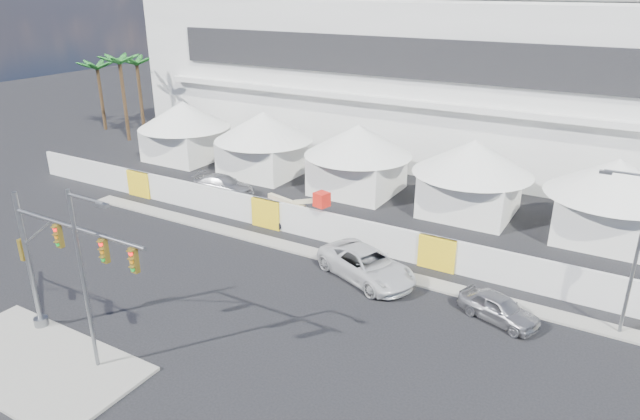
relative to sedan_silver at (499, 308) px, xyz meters
The scene contains 13 objects.
ground 15.03m from the sedan_silver, 134.19° to the right, with size 160.00×160.00×0.00m, color black.
median_island 21.47m from the sedan_silver, 140.10° to the right, with size 10.00×5.00×0.15m, color gray.
stadium 32.01m from the sedan_silver, 93.27° to the left, with size 80.00×24.80×21.98m.
tent_row 16.75m from the sedan_silver, 126.98° to the left, with size 53.40×8.40×5.40m.
hoarding_fence 5.83m from the sedan_silver, 140.09° to the left, with size 70.00×0.25×2.00m, color silver.
palm_cluster 48.16m from the sedan_silver, 156.90° to the left, with size 10.60×10.60×8.55m.
sedan_silver is the anchor object (origin of this frame).
pickup_curb 7.46m from the sedan_silver, behind, with size 6.14×2.83×1.71m, color silver.
lot_car_c 24.42m from the sedan_silver, 162.39° to the left, with size 5.03×2.04×1.46m, color #A5A5AA.
traffic_mast 20.85m from the sedan_silver, 145.17° to the right, with size 8.17×0.66×6.80m.
streetlight_median 18.96m from the sedan_silver, 137.64° to the right, with size 2.22×0.22×8.01m.
streetlight_curb 6.68m from the sedan_silver, 18.79° to the left, with size 2.36×0.53×7.98m.
boom_lift 16.49m from the sedan_silver, 163.30° to the left, with size 6.63×2.19×3.28m.
Camera 1 is at (15.11, -14.39, 15.42)m, focal length 32.00 mm.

